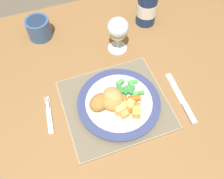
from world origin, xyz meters
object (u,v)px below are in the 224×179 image
Objects in this scene: bottle at (148,2)px; drinking_cup at (39,28)px; dinner_plate at (119,103)px; fork at (49,117)px; dining_table at (108,106)px; table_knife at (183,102)px; wine_glass at (118,29)px.

bottle is 2.80× the size of drinking_cup.
fork is (-0.20, 0.03, -0.01)m from dinner_plate.
dinner_plate is (0.02, -0.05, 0.10)m from dining_table.
dinner_plate is 2.93× the size of drinking_cup.
fork is 0.67× the size of table_knife.
wine_glass is at bearing -32.34° from drinking_cup.
drinking_cup is (0.04, 0.34, 0.04)m from fork.
bottle is at bearing 46.66° from dining_table.
dinner_plate is at bearing -109.69° from wine_glass.
bottle reaches higher than table_knife.
bottle is at bearing 83.99° from table_knife.
wine_glass is 0.56× the size of bottle.
dining_table is at bearing -65.28° from drinking_cup.
table_knife reaches higher than dining_table.
wine_glass is (-0.11, 0.27, 0.09)m from table_knife.
dinner_plate is 1.05× the size of bottle.
dinner_plate is at bearing -8.88° from fork.
bottle is at bearing -8.72° from drinking_cup.
wine_glass is (0.08, 0.22, 0.07)m from dinner_plate.
dining_table is at bearing 106.62° from dinner_plate.
table_knife is at bearing -12.53° from fork.
dining_table is at bearing -133.34° from bottle.
fork is at bearing -172.79° from dining_table.
wine_glass reaches higher than table_knife.
dinner_plate is 0.39m from bottle.
drinking_cup is at bearing 82.98° from fork.
wine_glass reaches higher than fork.
fork is 0.51m from bottle.
bottle reaches higher than dinner_plate.
table_knife is 1.44× the size of wine_glass.
fork is 0.34m from drinking_cup.
dining_table is 18.59× the size of drinking_cup.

